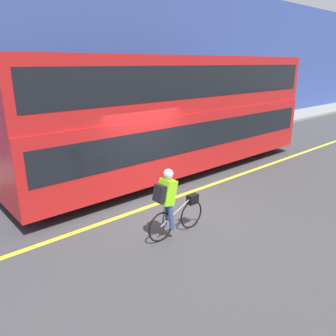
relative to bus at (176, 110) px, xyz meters
name	(u,v)px	position (x,y,z in m)	size (l,w,h in m)	color
ground_plane	(165,207)	(-2.23, -2.01, -2.19)	(80.00, 80.00, 0.00)	#38383A
road_center_line	(158,203)	(-2.23, -1.72, -2.19)	(50.00, 0.14, 0.01)	yellow
sidewalk_curb	(72,160)	(-2.23, 3.60, -2.11)	(60.00, 2.45, 0.16)	gray
building_facade	(47,60)	(-2.23, 4.98, 1.63)	(60.00, 0.30, 7.63)	#33478C
bus	(176,110)	(0.00, 0.00, 0.00)	(11.34, 2.51, 3.93)	black
cyclist_on_bike	(171,201)	(-3.14, -3.30, -1.32)	(1.61, 0.32, 1.61)	black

